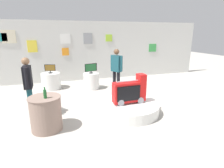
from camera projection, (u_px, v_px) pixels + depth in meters
name	position (u px, v px, depth m)	size (l,w,h in m)	color
ground_plane	(129.00, 112.00, 5.43)	(30.00, 30.00, 0.00)	#B2ADA3
back_wall_display	(96.00, 51.00, 9.02)	(11.43, 0.13, 2.84)	silver
main_display_pedestal	(129.00, 108.00, 5.33)	(1.76, 1.76, 0.30)	silver
novelty_firetruck_tv	(130.00, 92.00, 5.20)	(0.97, 0.36, 0.84)	gray
display_pedestal_left_rear	(91.00, 81.00, 7.61)	(0.66, 0.66, 0.67)	silver
tv_on_left_rear	(91.00, 68.00, 7.46)	(0.53, 0.20, 0.40)	black
display_pedestal_center_rear	(51.00, 81.00, 7.62)	(0.78, 0.78, 0.67)	silver
tv_on_center_rear	(50.00, 68.00, 7.47)	(0.43, 0.17, 0.36)	black
side_table_round	(46.00, 113.00, 4.32)	(0.76, 0.76, 0.84)	gray
bottle_on_side_table	(45.00, 94.00, 4.10)	(0.07, 0.07, 0.27)	#195926
shopper_browsing_near_truck	(116.00, 69.00, 6.58)	(0.36, 0.50, 1.74)	black
shopper_browsing_rear	(28.00, 83.00, 4.85)	(0.20, 0.56, 1.67)	#194751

